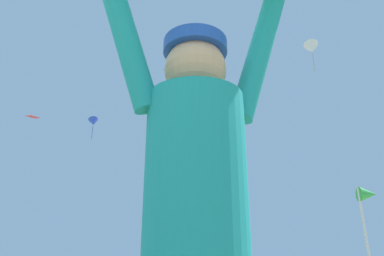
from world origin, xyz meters
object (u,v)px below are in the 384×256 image
Objects in this scene: distant_kite_white_high_right at (312,48)px; distant_kite_white_low_right at (172,127)px; distant_kite_teal_far_center at (167,70)px; marker_flag at (368,202)px; distant_kite_blue_low_left at (93,122)px; distant_kite_red_mid_right at (33,116)px; kite_flyer_person at (196,226)px.

distant_kite_white_high_right is 17.19m from distant_kite_white_low_right.
distant_kite_teal_far_center reaches higher than marker_flag.
distant_kite_red_mid_right is (-2.93, -6.11, -1.85)m from distant_kite_blue_low_left.
distant_kite_blue_low_left is 7.02m from distant_kite_red_mid_right.
distant_kite_white_high_right reaches higher than distant_kite_red_mid_right.
distant_kite_white_high_right is (10.46, 24.44, 16.52)m from kite_flyer_person.
distant_kite_blue_low_left is at bearing 64.34° from distant_kite_red_mid_right.
marker_flag is at bearing -64.62° from distant_kite_blue_low_left.
distant_kite_white_low_right is (11.31, -7.41, -3.59)m from distant_kite_red_mid_right.
distant_kite_blue_low_left is 2.60× the size of distant_kite_white_low_right.
distant_kite_white_high_right is (22.77, 0.42, 6.55)m from distant_kite_red_mid_right.
distant_kite_blue_low_left is 16.80m from distant_kite_white_low_right.
distant_kite_blue_low_left is 2.08× the size of distant_kite_red_mid_right.
distant_kite_red_mid_right is 26.44m from marker_flag.
distant_kite_white_low_right is (-11.46, -7.83, -10.14)m from distant_kite_white_high_right.
distant_kite_teal_far_center is 21.35m from distant_kite_white_low_right.
distant_kite_white_high_right is at bearing -34.34° from distant_kite_teal_far_center.
distant_kite_white_low_right is (8.37, -13.51, -5.43)m from distant_kite_blue_low_left.
distant_kite_teal_far_center is 0.88× the size of distant_kite_white_low_right.
distant_kite_white_high_right is (13.15, -8.98, -2.91)m from distant_kite_teal_far_center.
distant_kite_white_low_right is at bearing -58.22° from distant_kite_blue_low_left.
distant_kite_teal_far_center is at bearing 145.66° from distant_kite_white_high_right.
kite_flyer_person is 1.03× the size of marker_flag.
distant_kite_blue_low_left is at bearing -153.72° from distant_kite_teal_far_center.
distant_kite_white_high_right is at bearing 66.84° from kite_flyer_person.
distant_kite_blue_low_left is 30.55m from marker_flag.
kite_flyer_person is 31.30m from distant_kite_white_high_right.
marker_flag is (15.13, -19.60, -9.29)m from distant_kite_red_mid_right.
kite_flyer_person reaches higher than marker_flag.
distant_kite_teal_far_center is at bearing 44.36° from distant_kite_red_mid_right.
kite_flyer_person is 2.19× the size of distant_kite_white_low_right.
marker_flag is (5.51, -29.00, -18.76)m from distant_kite_teal_far_center.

